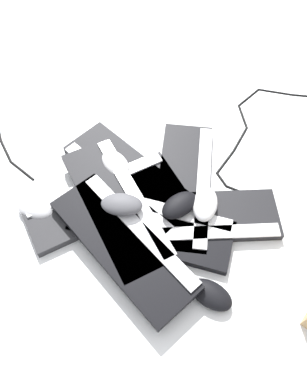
% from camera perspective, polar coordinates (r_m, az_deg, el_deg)
% --- Properties ---
extents(ground_plane, '(3.20, 3.20, 0.00)m').
position_cam_1_polar(ground_plane, '(1.10, -0.61, 0.86)').
color(ground_plane, white).
extents(keyboard_0, '(0.46, 0.28, 0.03)m').
position_cam_1_polar(keyboard_0, '(1.07, -7.59, -1.18)').
color(keyboard_0, '#232326').
rests_on(keyboard_0, ground).
extents(keyboard_1, '(0.46, 0.32, 0.03)m').
position_cam_1_polar(keyboard_1, '(1.02, -0.29, -5.26)').
color(keyboard_1, black).
rests_on(keyboard_1, ground).
extents(keyboard_2, '(0.45, 0.20, 0.03)m').
position_cam_1_polar(keyboard_2, '(1.04, 6.86, -3.92)').
color(keyboard_2, black).
rests_on(keyboard_2, ground).
extents(keyboard_3, '(0.27, 0.46, 0.03)m').
position_cam_1_polar(keyboard_3, '(1.10, 4.77, 1.24)').
color(keyboard_3, black).
rests_on(keyboard_3, ground).
extents(keyboard_4, '(0.38, 0.44, 0.03)m').
position_cam_1_polar(keyboard_4, '(1.11, -3.69, 2.36)').
color(keyboard_4, black).
rests_on(keyboard_4, ground).
extents(keyboard_5, '(0.36, 0.45, 0.03)m').
position_cam_1_polar(keyboard_5, '(0.97, -4.59, -7.82)').
color(keyboard_5, black).
rests_on(keyboard_5, keyboard_1).
extents(keyboard_6, '(0.28, 0.46, 0.03)m').
position_cam_1_polar(keyboard_6, '(1.03, -5.67, -1.89)').
color(keyboard_6, black).
rests_on(keyboard_6, keyboard_0).
extents(mouse_0, '(0.10, 0.13, 0.04)m').
position_cam_1_polar(mouse_0, '(1.02, 7.87, -1.82)').
color(mouse_0, silver).
rests_on(mouse_0, keyboard_2).
extents(mouse_1, '(0.12, 0.09, 0.04)m').
position_cam_1_polar(mouse_1, '(0.98, -4.87, -1.91)').
color(mouse_1, '#4C4C51').
rests_on(mouse_1, keyboard_6).
extents(mouse_2, '(0.13, 0.11, 0.04)m').
position_cam_1_polar(mouse_2, '(1.02, 3.97, -2.01)').
color(mouse_2, black).
rests_on(mouse_2, keyboard_2).
extents(mouse_3, '(0.13, 0.12, 0.04)m').
position_cam_1_polar(mouse_3, '(0.95, 8.77, -15.20)').
color(mouse_3, black).
rests_on(mouse_3, ground).
extents(mouse_4, '(0.13, 0.11, 0.04)m').
position_cam_1_polar(mouse_4, '(1.09, -17.53, -2.40)').
color(mouse_4, '#B7B7BC').
rests_on(mouse_4, ground).
extents(mouse_5, '(0.11, 0.13, 0.04)m').
position_cam_1_polar(mouse_5, '(1.10, -5.80, 4.32)').
color(mouse_5, silver).
rests_on(mouse_5, keyboard_4).
extents(cable_1, '(0.43, 0.45, 0.01)m').
position_cam_1_polar(cable_1, '(1.28, 14.83, 9.23)').
color(cable_1, black).
rests_on(cable_1, ground).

